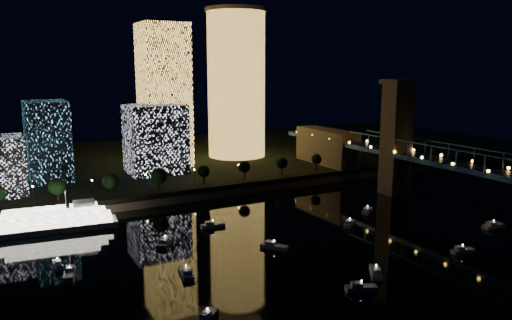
% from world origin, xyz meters
% --- Properties ---
extents(ground, '(520.00, 520.00, 0.00)m').
position_xyz_m(ground, '(0.00, 0.00, 0.00)').
color(ground, black).
rests_on(ground, ground).
extents(far_bank, '(420.00, 160.00, 5.00)m').
position_xyz_m(far_bank, '(0.00, 160.00, 2.50)').
color(far_bank, black).
rests_on(far_bank, ground).
extents(seawall, '(420.00, 6.00, 3.00)m').
position_xyz_m(seawall, '(0.00, 82.00, 1.50)').
color(seawall, '#6B5E4C').
rests_on(seawall, ground).
extents(tower_cylindrical, '(34.00, 34.00, 81.79)m').
position_xyz_m(tower_cylindrical, '(33.66, 143.40, 46.02)').
color(tower_cylindrical, '#F4B94E').
rests_on(tower_cylindrical, far_bank).
extents(tower_rectangular, '(22.53, 22.53, 71.67)m').
position_xyz_m(tower_rectangular, '(-10.63, 136.73, 40.84)').
color(tower_rectangular, '#F4B94E').
rests_on(tower_rectangular, far_bank).
extents(midrise_blocks, '(98.92, 41.26, 35.56)m').
position_xyz_m(midrise_blocks, '(-60.80, 120.85, 20.10)').
color(midrise_blocks, white).
rests_on(midrise_blocks, far_bank).
extents(truss_bridge, '(13.00, 266.00, 50.00)m').
position_xyz_m(truss_bridge, '(65.00, 3.72, 16.25)').
color(truss_bridge, navy).
rests_on(truss_bridge, ground).
extents(riverboat, '(46.51, 14.44, 13.79)m').
position_xyz_m(riverboat, '(-76.69, 67.31, 3.54)').
color(riverboat, silver).
rests_on(riverboat, ground).
extents(motorboats, '(143.74, 68.24, 2.78)m').
position_xyz_m(motorboats, '(-16.00, 13.09, 0.81)').
color(motorboats, silver).
rests_on(motorboats, ground).
extents(esplanade_trees, '(165.82, 6.89, 8.94)m').
position_xyz_m(esplanade_trees, '(-38.00, 88.00, 10.47)').
color(esplanade_trees, black).
rests_on(esplanade_trees, far_bank).
extents(street_lamps, '(132.70, 0.70, 5.65)m').
position_xyz_m(street_lamps, '(-34.00, 94.00, 9.02)').
color(street_lamps, black).
rests_on(street_lamps, far_bank).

